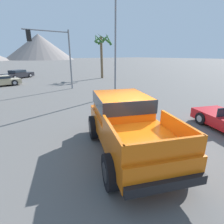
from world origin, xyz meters
name	(u,v)px	position (x,y,z in m)	size (l,w,h in m)	color
ground_plane	(136,150)	(0.00, 0.00, 0.00)	(320.00, 320.00, 0.00)	#5B5956
orange_pickup_truck	(126,121)	(-0.25, 0.31, 1.13)	(3.86, 5.54, 1.97)	orange
parked_car_tan	(0,81)	(-2.34, 19.37, 0.58)	(4.26, 2.11, 1.13)	tan
parked_car_dark	(18,74)	(0.63, 25.67, 0.62)	(4.79, 3.87, 1.22)	#232328
traffic_light_main	(53,48)	(1.89, 13.08, 4.01)	(4.23, 0.38, 5.69)	slate
street_lamp_post	(115,28)	(4.93, 7.56, 5.33)	(0.90, 0.24, 9.05)	slate
palm_tree_leaning	(102,45)	(10.90, 18.25, 4.71)	(2.74, 2.99, 6.30)	brown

